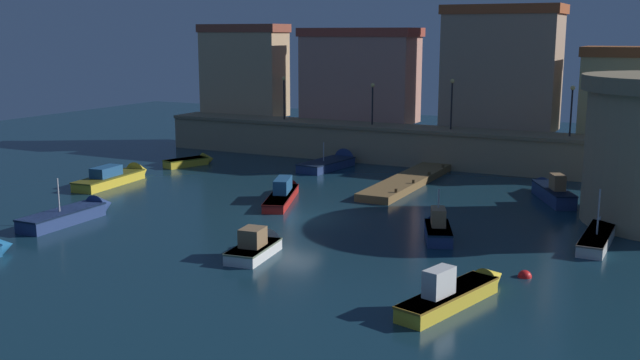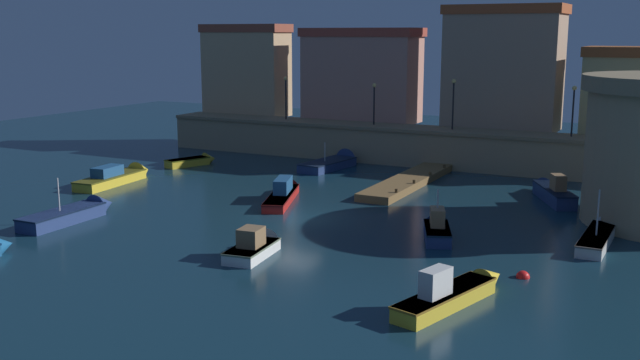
{
  "view_description": "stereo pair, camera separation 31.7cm",
  "coord_description": "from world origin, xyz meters",
  "px_view_note": "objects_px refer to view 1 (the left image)",
  "views": [
    {
      "loc": [
        18.58,
        -33.93,
        9.82
      ],
      "look_at": [
        0.0,
        2.89,
        1.57
      ],
      "focal_mm": 41.41,
      "sensor_mm": 36.0,
      "label": 1
    },
    {
      "loc": [
        18.86,
        -33.78,
        9.82
      ],
      "look_at": [
        0.0,
        2.89,
        1.57
      ],
      "focal_mm": 41.41,
      "sensor_mm": 36.0,
      "label": 2
    }
  ],
  "objects_px": {
    "moored_boat_2": "(335,162)",
    "moored_boat_3": "(118,176)",
    "moored_boat_6": "(437,228)",
    "mooring_buoy_1": "(525,277)",
    "moored_boat_12": "(193,161)",
    "quay_lamp_2": "(452,96)",
    "moored_boat_0": "(76,213)",
    "quay_lamp_0": "(284,91)",
    "quay_lamp_1": "(373,97)",
    "quay_lamp_3": "(572,103)",
    "moored_boat_9": "(600,233)",
    "moored_boat_5": "(459,291)",
    "moored_boat_1": "(550,190)",
    "mooring_buoy_0": "(482,279)",
    "moored_boat_4": "(284,192)",
    "moored_boat_8": "(259,245)"
  },
  "relations": [
    {
      "from": "quay_lamp_2",
      "to": "moored_boat_4",
      "type": "bearing_deg",
      "value": -110.9
    },
    {
      "from": "quay_lamp_0",
      "to": "moored_boat_12",
      "type": "relative_size",
      "value": 0.81
    },
    {
      "from": "moored_boat_2",
      "to": "moored_boat_9",
      "type": "height_order",
      "value": "moored_boat_9"
    },
    {
      "from": "quay_lamp_3",
      "to": "moored_boat_9",
      "type": "xyz_separation_m",
      "value": [
        3.92,
        -15.92,
        -4.82
      ]
    },
    {
      "from": "quay_lamp_2",
      "to": "moored_boat_2",
      "type": "height_order",
      "value": "quay_lamp_2"
    },
    {
      "from": "moored_boat_2",
      "to": "moored_boat_6",
      "type": "xyz_separation_m",
      "value": [
        12.82,
        -15.17,
        0.12
      ]
    },
    {
      "from": "quay_lamp_3",
      "to": "moored_boat_6",
      "type": "relative_size",
      "value": 0.82
    },
    {
      "from": "moored_boat_5",
      "to": "moored_boat_6",
      "type": "relative_size",
      "value": 1.56
    },
    {
      "from": "quay_lamp_1",
      "to": "mooring_buoy_1",
      "type": "distance_m",
      "value": 28.91
    },
    {
      "from": "moored_boat_2",
      "to": "mooring_buoy_0",
      "type": "xyz_separation_m",
      "value": [
        16.44,
        -20.51,
        -0.34
      ]
    },
    {
      "from": "moored_boat_3",
      "to": "moored_boat_12",
      "type": "distance_m",
      "value": 7.58
    },
    {
      "from": "mooring_buoy_1",
      "to": "moored_boat_12",
      "type": "bearing_deg",
      "value": 151.5
    },
    {
      "from": "moored_boat_3",
      "to": "mooring_buoy_0",
      "type": "height_order",
      "value": "moored_boat_3"
    },
    {
      "from": "moored_boat_1",
      "to": "moored_boat_12",
      "type": "relative_size",
      "value": 1.43
    },
    {
      "from": "moored_boat_0",
      "to": "mooring_buoy_0",
      "type": "relative_size",
      "value": 8.52
    },
    {
      "from": "moored_boat_0",
      "to": "moored_boat_2",
      "type": "xyz_separation_m",
      "value": [
        5.47,
        20.68,
        -0.04
      ]
    },
    {
      "from": "quay_lamp_3",
      "to": "mooring_buoy_1",
      "type": "xyz_separation_m",
      "value": [
        1.83,
        -23.17,
        -5.13
      ]
    },
    {
      "from": "moored_boat_6",
      "to": "mooring_buoy_0",
      "type": "xyz_separation_m",
      "value": [
        3.62,
        -5.34,
        -0.46
      ]
    },
    {
      "from": "moored_boat_2",
      "to": "mooring_buoy_1",
      "type": "height_order",
      "value": "moored_boat_2"
    },
    {
      "from": "quay_lamp_0",
      "to": "moored_boat_3",
      "type": "height_order",
      "value": "quay_lamp_0"
    },
    {
      "from": "quay_lamp_3",
      "to": "moored_boat_8",
      "type": "distance_m",
      "value": 27.45
    },
    {
      "from": "moored_boat_8",
      "to": "mooring_buoy_0",
      "type": "bearing_deg",
      "value": -91.02
    },
    {
      "from": "quay_lamp_3",
      "to": "moored_boat_0",
      "type": "distance_m",
      "value": 32.91
    },
    {
      "from": "moored_boat_6",
      "to": "moored_boat_4",
      "type": "bearing_deg",
      "value": 48.43
    },
    {
      "from": "moored_boat_6",
      "to": "mooring_buoy_1",
      "type": "distance_m",
      "value": 6.67
    },
    {
      "from": "moored_boat_3",
      "to": "moored_boat_12",
      "type": "relative_size",
      "value": 1.66
    },
    {
      "from": "quay_lamp_1",
      "to": "moored_boat_8",
      "type": "xyz_separation_m",
      "value": [
        5.13,
        -25.28,
        -4.57
      ]
    },
    {
      "from": "moored_boat_0",
      "to": "quay_lamp_3",
      "type": "bearing_deg",
      "value": -42.69
    },
    {
      "from": "quay_lamp_3",
      "to": "moored_boat_5",
      "type": "relative_size",
      "value": 0.52
    },
    {
      "from": "moored_boat_1",
      "to": "moored_boat_2",
      "type": "xyz_separation_m",
      "value": [
        -16.26,
        4.01,
        -0.17
      ]
    },
    {
      "from": "quay_lamp_2",
      "to": "moored_boat_4",
      "type": "relative_size",
      "value": 0.51
    },
    {
      "from": "moored_boat_4",
      "to": "moored_boat_12",
      "type": "xyz_separation_m",
      "value": [
        -11.79,
        6.86,
        -0.1
      ]
    },
    {
      "from": "moored_boat_0",
      "to": "moored_boat_4",
      "type": "relative_size",
      "value": 0.87
    },
    {
      "from": "quay_lamp_1",
      "to": "moored_boat_5",
      "type": "height_order",
      "value": "quay_lamp_1"
    },
    {
      "from": "quay_lamp_2",
      "to": "moored_boat_3",
      "type": "bearing_deg",
      "value": -139.01
    },
    {
      "from": "moored_boat_0",
      "to": "moored_boat_8",
      "type": "height_order",
      "value": "moored_boat_0"
    },
    {
      "from": "moored_boat_5",
      "to": "mooring_buoy_1",
      "type": "xyz_separation_m",
      "value": [
        1.6,
        3.98,
        -0.43
      ]
    },
    {
      "from": "quay_lamp_0",
      "to": "quay_lamp_2",
      "type": "xyz_separation_m",
      "value": [
        14.13,
        0.0,
        0.11
      ]
    },
    {
      "from": "quay_lamp_0",
      "to": "moored_boat_2",
      "type": "relative_size",
      "value": 0.53
    },
    {
      "from": "quay_lamp_1",
      "to": "moored_boat_9",
      "type": "relative_size",
      "value": 0.48
    },
    {
      "from": "moored_boat_6",
      "to": "moored_boat_3",
      "type": "bearing_deg",
      "value": 60.4
    },
    {
      "from": "quay_lamp_1",
      "to": "quay_lamp_2",
      "type": "bearing_deg",
      "value": 0.0
    },
    {
      "from": "moored_boat_2",
      "to": "moored_boat_3",
      "type": "xyz_separation_m",
      "value": [
        -10.36,
        -11.92,
        0.08
      ]
    },
    {
      "from": "moored_boat_6",
      "to": "moored_boat_12",
      "type": "distance_m",
      "value": 25.11
    },
    {
      "from": "quay_lamp_2",
      "to": "moored_boat_12",
      "type": "xyz_separation_m",
      "value": [
        -17.51,
        -8.09,
        -4.95
      ]
    },
    {
      "from": "quay_lamp_0",
      "to": "mooring_buoy_0",
      "type": "distance_m",
      "value": 33.75
    },
    {
      "from": "quay_lamp_1",
      "to": "mooring_buoy_1",
      "type": "relative_size",
      "value": 5.64
    },
    {
      "from": "quay_lamp_2",
      "to": "moored_boat_5",
      "type": "distance_m",
      "value": 28.91
    },
    {
      "from": "quay_lamp_1",
      "to": "mooring_buoy_0",
      "type": "relative_size",
      "value": 4.31
    },
    {
      "from": "quay_lamp_2",
      "to": "moored_boat_6",
      "type": "xyz_separation_m",
      "value": [
        5.16,
        -18.9,
        -4.8
      ]
    }
  ]
}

